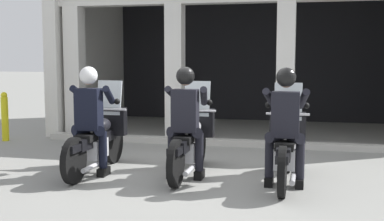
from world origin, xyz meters
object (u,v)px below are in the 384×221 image
(motorcycle_left, at_px, (99,138))
(motorcycle_center, at_px, (190,140))
(police_officer_right, at_px, (285,117))
(motorcycle_right, at_px, (286,146))
(police_officer_center, at_px, (186,113))
(police_officer_left, at_px, (90,111))
(bollard_kerbside, at_px, (5,117))

(motorcycle_left, distance_m, motorcycle_center, 1.40)
(motorcycle_left, height_order, police_officer_right, police_officer_right)
(police_officer_right, bearing_deg, motorcycle_right, 77.03)
(police_officer_center, bearing_deg, motorcycle_left, 162.23)
(police_officer_left, bearing_deg, police_officer_right, -7.97)
(police_officer_left, height_order, police_officer_center, same)
(police_officer_center, distance_m, motorcycle_right, 1.47)
(motorcycle_center, height_order, police_officer_right, police_officer_right)
(police_officer_right, bearing_deg, police_officer_left, 167.04)
(motorcycle_left, bearing_deg, police_officer_right, -13.78)
(motorcycle_right, bearing_deg, police_officer_left, 172.85)
(motorcycle_center, bearing_deg, police_officer_right, -29.72)
(police_officer_left, relative_size, police_officer_right, 1.00)
(motorcycle_right, xyz_separation_m, bollard_kerbside, (-5.77, 2.08, -0.00))
(police_officer_center, xyz_separation_m, police_officer_right, (1.39, -0.16, 0.00))
(police_officer_left, height_order, motorcycle_right, police_officer_left)
(motorcycle_right, bearing_deg, police_officer_center, 172.43)
(police_officer_right, bearing_deg, police_officer_center, 160.82)
(police_officer_center, bearing_deg, police_officer_left, 173.85)
(motorcycle_left, relative_size, bollard_kerbside, 2.03)
(motorcycle_left, xyz_separation_m, motorcycle_center, (1.39, 0.15, 0.00))
(motorcycle_center, xyz_separation_m, motorcycle_right, (1.39, -0.16, 0.00))
(police_officer_left, bearing_deg, bollard_kerbside, 134.01)
(motorcycle_left, bearing_deg, bollard_kerbside, 137.54)
(police_officer_left, distance_m, motorcycle_center, 1.52)
(motorcycle_left, height_order, motorcycle_right, same)
(motorcycle_left, distance_m, police_officer_right, 2.84)
(police_officer_left, height_order, bollard_kerbside, police_officer_left)
(police_officer_left, distance_m, bollard_kerbside, 3.82)
(motorcycle_center, bearing_deg, police_officer_center, -102.39)
(motorcycle_center, height_order, bollard_kerbside, motorcycle_center)
(motorcycle_right, relative_size, bollard_kerbside, 2.03)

